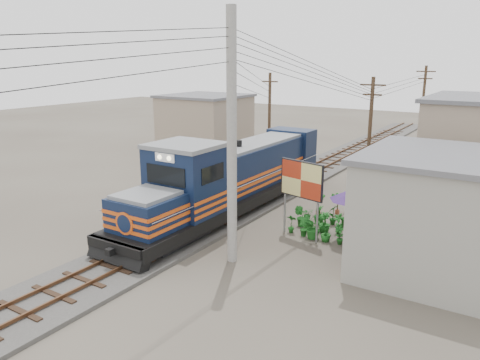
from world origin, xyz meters
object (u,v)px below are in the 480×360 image
Objects in this scene: vendor at (355,220)px; billboard at (302,182)px; locomotive at (232,179)px; market_umbrella at (355,194)px.

billboard is at bearing -6.45° from vendor.
market_umbrella is at bearing -5.26° from locomotive.
locomotive is at bearing -41.32° from vendor.
billboard is 2.31× the size of vendor.
market_umbrella is 1.70× the size of vendor.
vendor is (2.11, 1.48, -1.89)m from billboard.
locomotive is 5.02m from billboard.
vendor is at bearing 104.06° from market_umbrella.
market_umbrella is (7.00, -0.64, 0.41)m from locomotive.
market_umbrella is at bearing 62.56° from vendor.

